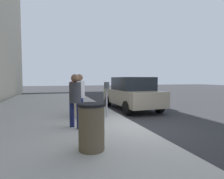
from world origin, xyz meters
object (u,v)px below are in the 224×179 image
(parking_officer, at_px, (75,92))
(parked_sedan_near, at_px, (131,93))
(pedestrian_bystander, at_px, (75,97))
(trash_bin, at_px, (92,127))
(pedestrian_at_meter, at_px, (80,93))
(parking_meter, at_px, (107,92))

(parking_officer, relative_size, parked_sedan_near, 0.38)
(pedestrian_bystander, relative_size, trash_bin, 1.66)
(pedestrian_at_meter, distance_m, trash_bin, 3.23)
(parking_meter, height_order, pedestrian_at_meter, pedestrian_at_meter)
(parking_meter, distance_m, pedestrian_bystander, 1.82)
(pedestrian_at_meter, distance_m, parking_officer, 0.77)
(trash_bin, bearing_deg, parking_officer, -1.20)
(pedestrian_bystander, bearing_deg, parked_sedan_near, 14.14)
(pedestrian_at_meter, relative_size, trash_bin, 1.69)
(pedestrian_at_meter, bearing_deg, parking_meter, -14.17)
(parking_meter, relative_size, parked_sedan_near, 0.32)
(pedestrian_at_meter, height_order, trash_bin, pedestrian_at_meter)
(parking_meter, bearing_deg, parking_officer, 53.48)
(pedestrian_bystander, distance_m, trash_bin, 1.95)
(pedestrian_at_meter, height_order, parking_officer, pedestrian_at_meter)
(pedestrian_bystander, relative_size, parking_officer, 1.00)
(pedestrian_bystander, xyz_separation_m, trash_bin, (-1.89, -0.13, -0.47))
(parking_meter, distance_m, trash_bin, 3.38)
(parking_officer, bearing_deg, trash_bin, -66.90)
(parked_sedan_near, distance_m, trash_bin, 6.27)
(parked_sedan_near, bearing_deg, pedestrian_at_meter, 124.82)
(pedestrian_at_meter, relative_size, pedestrian_bystander, 1.02)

